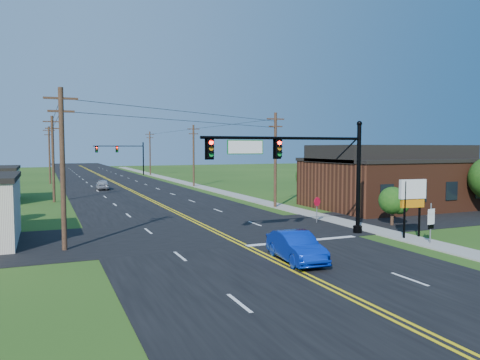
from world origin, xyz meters
name	(u,v)px	position (x,y,z in m)	size (l,w,h in m)	color
ground	(305,278)	(0.00, 0.00, 0.00)	(260.00, 260.00, 0.00)	#224413
road_main	(124,188)	(0.00, 50.00, 0.02)	(16.00, 220.00, 0.04)	black
road_cross	(213,232)	(0.00, 12.00, 0.02)	(70.00, 10.00, 0.04)	black
sidewalk	(217,191)	(10.50, 40.00, 0.04)	(2.00, 160.00, 0.08)	gray
signal_mast_main	(300,163)	(4.34, 8.00, 4.75)	(11.30, 0.60, 7.48)	black
signal_mast_far	(122,153)	(4.44, 80.00, 4.55)	(10.98, 0.60, 7.48)	black
brick_building	(389,183)	(20.00, 18.00, 2.35)	(14.20, 11.20, 4.70)	#502616
utility_pole_left_a	(63,166)	(-9.50, 10.00, 4.72)	(1.80, 0.28, 9.00)	#332317
utility_pole_left_b	(53,157)	(-9.50, 35.00, 4.72)	(1.80, 0.28, 9.00)	#332317
utility_pole_left_c	(49,154)	(-9.50, 62.00, 4.72)	(1.80, 0.28, 9.00)	#332317
utility_pole_right_a	(275,158)	(9.80, 22.00, 4.72)	(1.80, 0.28, 9.00)	#332317
utility_pole_right_b	(194,154)	(9.80, 48.00, 4.72)	(1.80, 0.28, 9.00)	#332317
utility_pole_right_c	(150,152)	(9.80, 78.00, 4.72)	(1.80, 0.28, 9.00)	#332317
tree_right_back	(309,176)	(16.00, 26.00, 2.60)	(3.00, 3.00, 4.10)	#332317
shrub_corner	(392,201)	(13.00, 9.50, 1.85)	(2.00, 2.00, 2.86)	#332317
blue_car	(296,247)	(1.05, 2.70, 0.74)	(1.57, 4.51, 1.49)	#0728AA
distant_car	(103,185)	(-3.13, 47.81, 0.70)	(1.66, 4.12, 1.40)	#B1B1B6
route_sign	(431,221)	(10.48, 3.30, 1.43)	(0.61, 0.15, 2.46)	slate
stop_sign	(317,204)	(8.51, 12.59, 1.43)	(0.69, 0.23, 1.99)	slate
pylon_sign	(412,195)	(10.80, 5.18, 2.72)	(1.83, 0.46, 3.73)	black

